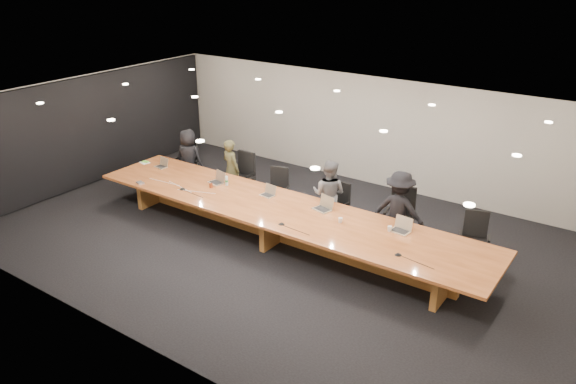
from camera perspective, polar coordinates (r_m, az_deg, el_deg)
name	(u,v)px	position (r m, az deg, el deg)	size (l,w,h in m)	color
ground	(280,240)	(11.87, -0.83, -4.92)	(12.00, 12.00, 0.00)	black
back_wall	(371,131)	(14.54, 8.39, 6.15)	(12.00, 0.02, 2.80)	silver
left_wall_panel	(92,131)	(15.34, -19.33, 5.87)	(0.08, 7.84, 2.74)	black
conference_table	(280,218)	(11.63, -0.84, -2.65)	(9.00, 1.80, 0.75)	brown
chair_far_left	(185,162)	(14.82, -10.38, 2.97)	(0.58, 0.58, 1.15)	black
chair_left	(241,176)	(13.71, -4.76, 1.66)	(0.59, 0.59, 1.17)	black
chair_mid_left	(277,190)	(13.01, -1.11, 0.23)	(0.53, 0.53, 1.04)	black
chair_mid_right	(336,204)	(12.36, 4.94, -1.25)	(0.51, 0.51, 0.99)	black
chair_right	(400,216)	(11.73, 11.30, -2.44)	(0.62, 0.62, 1.21)	black
chair_far_right	(474,239)	(11.31, 18.40, -4.60)	(0.55, 0.55, 1.08)	black
person_a	(189,158)	(14.57, -10.03, 3.41)	(0.74, 0.48, 1.51)	black
person_b	(231,169)	(13.66, -5.80, 2.30)	(0.55, 0.36, 1.51)	#3C3A20
person_c	(329,194)	(12.14, 4.17, -0.25)	(0.75, 0.59, 1.55)	#555557
person_d	(399,210)	(11.47, 11.20, -1.83)	(1.06, 0.61, 1.65)	black
laptop_a	(160,163)	(14.05, -12.83, 2.92)	(0.30, 0.22, 0.23)	beige
laptop_b	(216,178)	(12.83, -7.34, 1.46)	(0.35, 0.25, 0.27)	#BAA78E
laptop_c	(267,191)	(12.07, -2.13, 0.13)	(0.30, 0.22, 0.24)	#BCAC8F
laptop_d	(322,204)	(11.40, 3.50, -1.18)	(0.36, 0.26, 0.29)	#B7AC8C
laptop_e	(400,225)	(10.71, 11.35, -3.31)	(0.35, 0.26, 0.28)	beige
water_bottle	(227,181)	(12.69, -6.25, 1.13)	(0.07, 0.07, 0.21)	silver
amber_mug	(211,185)	(12.63, -7.83, 0.66)	(0.08, 0.08, 0.10)	maroon
paper_cup_near	(340,220)	(10.94, 5.33, -2.87)	(0.08, 0.08, 0.10)	silver
paper_cup_far	(390,229)	(10.74, 10.30, -3.69)	(0.09, 0.09, 0.10)	silver
notepad	(145,163)	(14.49, -14.36, 2.92)	(0.24, 0.19, 0.01)	white
lime_gadget	(145,162)	(14.49, -14.31, 3.01)	(0.16, 0.09, 0.02)	#63C935
av_box	(140,183)	(13.20, -14.79, 0.92)	(0.17, 0.13, 0.03)	#B2B1B6
mic_left	(182,189)	(12.65, -10.68, 0.34)	(0.14, 0.14, 0.03)	black
mic_center	(281,224)	(10.84, -0.68, -3.23)	(0.12, 0.12, 0.03)	black
mic_right	(398,254)	(9.96, 11.14, -6.22)	(0.13, 0.13, 0.03)	black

